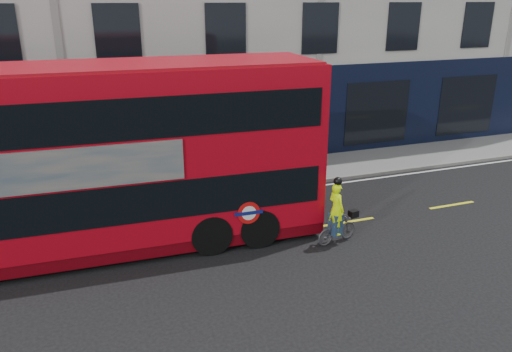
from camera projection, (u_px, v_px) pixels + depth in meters
name	position (u px, v px, depth m)	size (l,w,h in m)	color
ground	(84.00, 295.00, 11.83)	(120.00, 120.00, 0.00)	black
pavement	(77.00, 197.00, 17.57)	(60.00, 3.00, 0.12)	slate
kerb	(78.00, 213.00, 16.24)	(60.00, 0.12, 0.13)	slate
road_edge_line	(79.00, 218.00, 15.99)	(58.00, 0.10, 0.01)	silver
lane_dashes	(82.00, 265.00, 13.16)	(58.00, 0.12, 0.01)	yellow
bus	(91.00, 160.00, 13.24)	(12.72, 3.32, 5.09)	#AD0614
cyclist	(337.00, 221.00, 14.16)	(1.43, 0.68, 2.02)	#4C4E51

